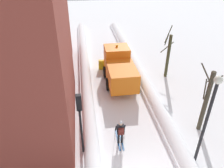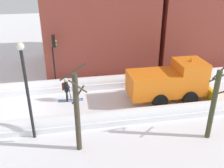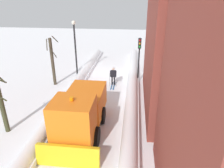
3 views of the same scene
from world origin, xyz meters
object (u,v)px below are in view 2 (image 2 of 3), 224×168
at_px(traffic_light_pole, 54,52).
at_px(street_lamp, 26,82).
at_px(plow_truck, 170,81).
at_px(bare_tree_mid, 214,104).
at_px(bare_tree_near, 77,112).
at_px(skier, 66,88).

xyz_separation_m(traffic_light_pole, street_lamp, (6.29, -1.26, 0.47)).
xyz_separation_m(plow_truck, traffic_light_pole, (-3.46, -8.01, 1.55)).
relative_size(traffic_light_pole, bare_tree_mid, 0.90).
distance_m(traffic_light_pole, bare_tree_near, 7.89).
bearing_deg(bare_tree_near, plow_truck, 122.30).
bearing_deg(bare_tree_near, traffic_light_pole, -171.18).
distance_m(plow_truck, street_lamp, 9.90).
distance_m(skier, street_lamp, 5.11).
bearing_deg(plow_truck, skier, -99.15).
xyz_separation_m(plow_truck, bare_tree_near, (4.30, -6.81, 0.82)).
distance_m(skier, bare_tree_mid, 9.80).
relative_size(skier, bare_tree_mid, 0.38).
relative_size(traffic_light_pole, bare_tree_near, 0.92).
xyz_separation_m(skier, traffic_light_pole, (-2.29, -0.69, 2.03)).
distance_m(plow_truck, traffic_light_pole, 8.86).
bearing_deg(traffic_light_pole, plow_truck, 66.62).
distance_m(street_lamp, bare_tree_mid, 10.02).
height_order(skier, bare_tree_near, bare_tree_near).
height_order(plow_truck, bare_tree_near, bare_tree_near).
xyz_separation_m(skier, street_lamp, (4.00, -1.95, 2.50)).
relative_size(street_lamp, bare_tree_near, 1.19).
height_order(street_lamp, bare_tree_mid, street_lamp).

